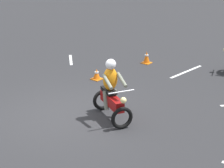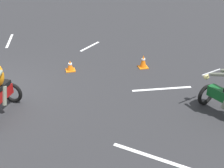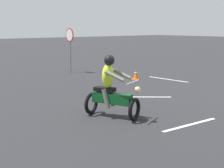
{
  "view_description": "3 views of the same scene",
  "coord_description": "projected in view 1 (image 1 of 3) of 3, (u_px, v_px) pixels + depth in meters",
  "views": [
    {
      "loc": [
        7.78,
        -7.72,
        5.03
      ],
      "look_at": [
        1.11,
        0.63,
        1.0
      ],
      "focal_mm": 70.0,
      "sensor_mm": 36.0,
      "label": 1
    },
    {
      "loc": [
        8.55,
        1.93,
        4.46
      ],
      "look_at": [
        1.78,
        3.49,
        0.9
      ],
      "focal_mm": 50.0,
      "sensor_mm": 36.0,
      "label": 2
    },
    {
      "loc": [
        -3.66,
        11.47,
        2.36
      ],
      "look_at": [
        2.46,
        6.35,
        0.9
      ],
      "focal_mm": 50.0,
      "sensor_mm": 36.0,
      "label": 3
    }
  ],
  "objects": [
    {
      "name": "traffic_cone_near_right",
      "position": [
        97.0,
        74.0,
        14.6
      ],
      "size": [
        0.32,
        0.32,
        0.37
      ],
      "color": "orange",
      "rests_on": "ground"
    },
    {
      "name": "traffic_cone_mid_left",
      "position": [
        147.0,
        57.0,
        16.23
      ],
      "size": [
        0.32,
        0.32,
        0.47
      ],
      "color": "orange",
      "rests_on": "ground"
    },
    {
      "name": "lane_stripe_nw",
      "position": [
        71.0,
        60.0,
        16.7
      ],
      "size": [
        0.98,
        0.97,
        0.01
      ],
      "primitive_type": "cube",
      "rotation": [
        0.0,
        0.0,
        3.94
      ],
      "color": "silver",
      "rests_on": "ground"
    },
    {
      "name": "lane_stripe_n",
      "position": [
        186.0,
        72.0,
        15.39
      ],
      "size": [
        0.26,
        1.85,
        0.01
      ],
      "primitive_type": "cube",
      "rotation": [
        0.0,
        0.0,
        3.06
      ],
      "color": "silver",
      "rests_on": "ground"
    },
    {
      "name": "ground_plane",
      "position": [
        66.0,
        115.0,
        11.96
      ],
      "size": [
        120.0,
        120.0,
        0.0
      ],
      "primitive_type": "plane",
      "color": "#28282B"
    },
    {
      "name": "motorcycle_rider_foreground",
      "position": [
        111.0,
        93.0,
        11.54
      ],
      "size": [
        1.52,
        1.2,
        1.66
      ],
      "rotation": [
        0.0,
        0.0,
        4.22
      ],
      "color": "black",
      "rests_on": "ground"
    }
  ]
}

